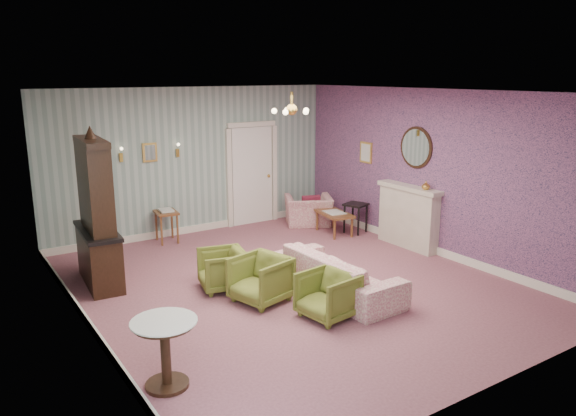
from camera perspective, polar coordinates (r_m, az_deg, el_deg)
floor at (r=8.57m, az=0.36°, el=-7.87°), size 7.00×7.00×0.00m
ceiling at (r=7.97m, az=0.39°, el=11.89°), size 7.00×7.00×0.00m
wall_back at (r=11.18m, az=-9.67°, el=4.77°), size 6.00×0.00×6.00m
wall_front at (r=5.68m, az=20.43°, el=-4.65°), size 6.00×0.00×6.00m
wall_left at (r=6.99m, az=-20.54°, el=-1.30°), size 0.00×7.00×7.00m
wall_right at (r=10.10m, az=14.70°, el=3.56°), size 0.00×7.00×7.00m
wall_right_floral at (r=10.09m, az=14.64°, el=3.55°), size 0.00×7.00×7.00m
door at (r=11.79m, az=-3.73°, el=3.56°), size 1.12×0.12×2.16m
olive_chair_a at (r=7.39m, az=4.11°, el=-8.72°), size 0.71×0.74×0.68m
olive_chair_b at (r=7.85m, az=-2.85°, el=-7.12°), size 0.82×0.85×0.73m
olive_chair_c at (r=8.35m, az=-6.78°, el=-6.11°), size 0.75×0.78×0.67m
sofa_chintz at (r=8.15m, az=5.17°, el=-5.98°), size 0.69×2.15×0.83m
wingback_chair at (r=11.74m, az=2.13°, el=0.23°), size 1.13×0.99×0.83m
dresser at (r=8.77m, az=-19.24°, el=-0.06°), size 0.61×1.46×2.37m
fireplace at (r=10.45m, az=12.28°, el=-0.86°), size 0.30×1.40×1.16m
mantel_vase at (r=10.02m, az=14.01°, el=2.26°), size 0.15×0.15×0.15m
oval_mirror at (r=10.28m, az=13.03°, el=6.08°), size 0.04×0.76×0.84m
framed_print at (r=11.28m, az=8.04°, el=5.68°), size 0.04×0.34×0.42m
coffee_table at (r=11.17m, az=4.77°, el=-1.54°), size 0.61×0.94×0.45m
side_table_black at (r=11.25m, az=6.96°, el=-1.05°), size 0.52×0.52×0.61m
pedestal_table at (r=5.98m, az=-12.49°, el=-14.43°), size 0.82×0.82×0.74m
nesting_table at (r=10.82m, az=-12.38°, el=-1.74°), size 0.45×0.55×0.66m
gilt_mirror_back at (r=10.79m, az=-14.03°, el=5.57°), size 0.28×0.06×0.36m
sconce_left at (r=10.60m, az=-16.80°, el=5.26°), size 0.16×0.12×0.30m
sconce_right at (r=10.96m, az=-11.27°, el=5.84°), size 0.16×0.12×0.30m
chandelier at (r=7.99m, az=0.39°, el=9.95°), size 0.56×0.56×0.36m
burgundy_cushion at (r=11.58m, az=2.36°, el=0.36°), size 0.41×0.28×0.39m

